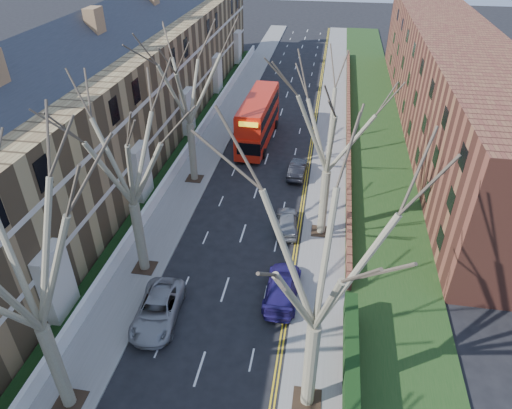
% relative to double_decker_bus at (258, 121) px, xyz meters
% --- Properties ---
extents(pavement_left, '(3.00, 102.00, 0.12)m').
position_rel_double_decker_bus_xyz_m(pavement_left, '(-4.58, 2.28, -2.19)').
color(pavement_left, slate).
rests_on(pavement_left, ground).
extents(pavement_right, '(3.00, 102.00, 0.12)m').
position_rel_double_decker_bus_xyz_m(pavement_right, '(7.42, 2.28, -2.19)').
color(pavement_right, slate).
rests_on(pavement_right, ground).
extents(terrace_left, '(9.70, 78.00, 13.60)m').
position_rel_double_decker_bus_xyz_m(terrace_left, '(-12.22, -5.72, 3.28)').
color(terrace_left, olive).
rests_on(terrace_left, ground).
extents(flats_right, '(13.97, 54.00, 10.00)m').
position_rel_double_decker_bus_xyz_m(flats_right, '(18.89, 6.28, 2.73)').
color(flats_right, brown).
rests_on(flats_right, ground).
extents(front_wall_left, '(0.30, 78.00, 1.00)m').
position_rel_double_decker_bus_xyz_m(front_wall_left, '(-6.23, -5.72, -1.63)').
color(front_wall_left, white).
rests_on(front_wall_left, ground).
extents(grass_verge_right, '(6.00, 102.00, 0.06)m').
position_rel_double_decker_bus_xyz_m(grass_verge_right, '(11.92, 2.28, -2.10)').
color(grass_verge_right, '#1B3A15').
rests_on(grass_verge_right, ground).
extents(tree_left_mid, '(10.50, 10.50, 14.71)m').
position_rel_double_decker_bus_xyz_m(tree_left_mid, '(-4.28, -30.72, 7.31)').
color(tree_left_mid, '#6C654D').
rests_on(tree_left_mid, ground).
extents(tree_left_far, '(10.15, 10.15, 14.22)m').
position_rel_double_decker_bus_xyz_m(tree_left_far, '(-4.28, -20.72, 6.99)').
color(tree_left_far, '#6C654D').
rests_on(tree_left_far, ground).
extents(tree_left_dist, '(10.50, 10.50, 14.71)m').
position_rel_double_decker_bus_xyz_m(tree_left_dist, '(-4.28, -8.72, 7.31)').
color(tree_left_dist, '#6C654D').
rests_on(tree_left_dist, ground).
extents(tree_right_mid, '(10.50, 10.50, 14.71)m').
position_rel_double_decker_bus_xyz_m(tree_right_mid, '(7.12, -28.72, 7.31)').
color(tree_right_mid, '#6C654D').
rests_on(tree_right_mid, ground).
extents(tree_right_far, '(10.15, 10.15, 14.22)m').
position_rel_double_decker_bus_xyz_m(tree_right_far, '(7.12, -14.72, 6.99)').
color(tree_right_far, '#6C654D').
rests_on(tree_right_far, ground).
extents(double_decker_bus, '(3.05, 11.00, 4.57)m').
position_rel_double_decker_bus_xyz_m(double_decker_bus, '(0.00, 0.00, 0.00)').
color(double_decker_bus, red).
rests_on(double_decker_bus, ground).
extents(car_left_far, '(2.75, 5.29, 1.42)m').
position_rel_double_decker_bus_xyz_m(car_left_far, '(-1.86, -24.75, -1.54)').
color(car_left_far, gray).
rests_on(car_left_far, ground).
extents(car_right_near, '(2.09, 5.04, 1.46)m').
position_rel_double_decker_bus_xyz_m(car_right_near, '(5.06, -21.70, -1.52)').
color(car_right_near, navy).
rests_on(car_right_near, ground).
extents(car_right_mid, '(2.05, 4.17, 1.37)m').
position_rel_double_decker_bus_xyz_m(car_right_mid, '(4.57, -14.69, -1.56)').
color(car_right_mid, gray).
rests_on(car_right_mid, ground).
extents(car_right_far, '(1.59, 4.07, 1.32)m').
position_rel_double_decker_bus_xyz_m(car_right_far, '(4.63, -6.40, -1.59)').
color(car_right_far, black).
rests_on(car_right_far, ground).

